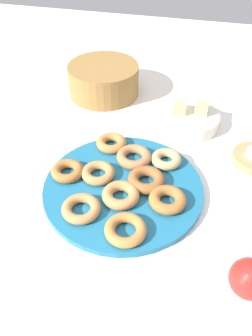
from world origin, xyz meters
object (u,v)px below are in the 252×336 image
Objects in this scene: donut_1 at (166,159)px; apple at (250,279)px; donut_3 at (167,200)px; melon_chunk_left at (179,108)px; donut_6 at (126,230)px; donut_9 at (121,195)px; donut_7 at (146,180)px; donut_8 at (67,171)px; donut_5 at (134,157)px; donut_0 at (98,173)px; melon_chunk_right at (201,108)px; fruit_bowl at (189,120)px; donut_2 at (81,209)px; donut_4 at (111,143)px; basket at (104,80)px; donut_plate at (123,188)px.

apple is at bearing -56.92° from donut_1.
donut_3 is 2.35× the size of melon_chunk_left.
donut_9 is at bearing 110.15° from donut_6.
donut_8 is (-0.19, -0.01, -0.00)m from donut_7.
donut_8 is at bearing -148.51° from donut_5.
donut_3 is 0.94× the size of donut_5.
donut_5 is at bearing 47.81° from donut_0.
donut_9 is 0.39m from melon_chunk_right.
donut_0 is 0.38m from melon_chunk_right.
melon_chunk_left reaches higher than fruit_bowl.
melon_chunk_right is 0.48× the size of apple.
donut_6 is (-0.07, -0.10, -0.00)m from donut_3.
donut_9 is (0.15, -0.05, 0.00)m from donut_8.
donut_2 is 0.48m from melon_chunk_right.
donut_4 is 0.29m from donut_6.
donut_8 is at bearing -133.21° from melon_chunk_right.
donut_0 is at bearing -123.14° from fruit_bowl.
melon_chunk_left is (-0.03, 0.00, 0.04)m from fruit_bowl.
basket reaches higher than donut_0.
apple reaches higher than donut_plate.
basket is at bearing 128.81° from donut_1.
donut_8 is at bearing 142.17° from donut_6.
donut_4 is at bearing 135.13° from donut_7.
fruit_bowl is 0.05m from melon_chunk_right.
donut_6 is (-0.05, -0.24, -0.00)m from donut_1.
melon_chunk_left reaches higher than donut_plate.
apple reaches higher than donut_8.
apple reaches higher than donut_6.
donut_9 is at bearing -104.00° from melon_chunk_left.
donut_plate is 0.14m from donut_6.
donut_8 is 0.47m from apple.
melon_chunk_right reaches higher than donut_1.
donut_0 is at bearing -90.10° from donut_4.
donut_6 is 0.50× the size of fruit_bowl.
fruit_bowl is at bearing 76.07° from donut_7.
donut_8 is at bearing -131.28° from fruit_bowl.
melon_chunk_left reaches higher than donut_5.
donut_0 is 0.92× the size of donut_7.
donut_8 is 0.43m from melon_chunk_right.
donut_5 is 1.18× the size of apple.
donut_4 is 0.26m from fruit_bowl.
basket is (-0.21, 0.56, 0.02)m from donut_6.
donut_2 is at bearing -111.63° from melon_chunk_left.
donut_0 reaches higher than donut_plate.
donut_2 is 0.24m from donut_4.
donut_7 is at bearing -58.36° from donut_5.
donut_4 is 1.06× the size of apple.
donut_3 reaches higher than donut_2.
donut_0 is at bearing 148.75° from apple.
donut_6 is at bearing -17.07° from donut_2.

